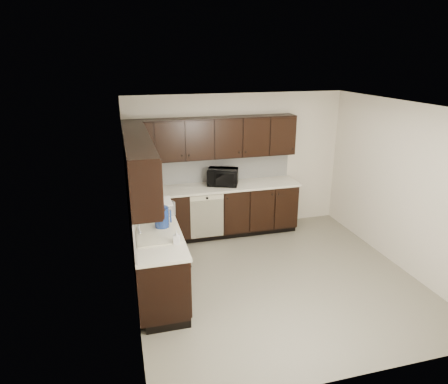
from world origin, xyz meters
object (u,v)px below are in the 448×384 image
at_px(microwave, 223,177).
at_px(blue_pitcher, 162,218).
at_px(sink, 157,237).
at_px(storage_bin, 153,209).
at_px(toaster_oven, 141,184).

distance_m(microwave, blue_pitcher, 2.03).
bearing_deg(sink, blue_pitcher, 58.05).
distance_m(sink, blue_pitcher, 0.26).
xyz_separation_m(storage_bin, blue_pitcher, (0.08, -0.47, 0.04)).
relative_size(sink, toaster_oven, 2.13).
relative_size(microwave, storage_bin, 1.01).
height_order(microwave, storage_bin, microwave).
bearing_deg(storage_bin, sink, -90.80).
relative_size(toaster_oven, blue_pitcher, 1.33).
bearing_deg(blue_pitcher, microwave, 30.30).
relative_size(sink, storage_bin, 1.58).
relative_size(microwave, toaster_oven, 1.36).
height_order(toaster_oven, storage_bin, toaster_oven).
bearing_deg(blue_pitcher, toaster_oven, 73.89).
height_order(toaster_oven, blue_pitcher, blue_pitcher).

